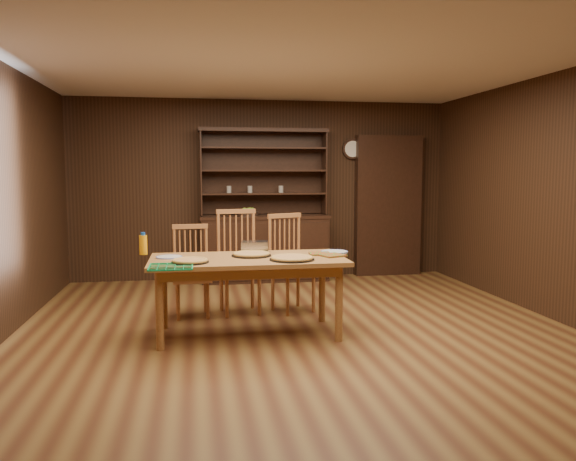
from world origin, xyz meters
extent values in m
plane|color=brown|center=(0.00, 0.00, 0.00)|extent=(6.00, 6.00, 0.00)
plane|color=silver|center=(0.00, 0.00, 2.60)|extent=(6.00, 6.00, 0.00)
plane|color=#361E11|center=(0.00, 3.00, 1.30)|extent=(5.50, 0.00, 5.50)
plane|color=#361E11|center=(0.00, -3.00, 1.30)|extent=(5.50, 0.00, 5.50)
plane|color=#361E11|center=(2.75, 0.00, 1.30)|extent=(0.00, 6.00, 6.00)
cube|color=black|center=(0.00, 2.74, 0.45)|extent=(1.80, 0.50, 0.90)
cube|color=black|center=(0.00, 2.74, 0.92)|extent=(1.84, 0.52, 0.04)
cube|color=black|center=(0.00, 2.97, 1.55)|extent=(1.80, 0.02, 1.20)
cube|color=black|center=(-0.89, 2.82, 1.55)|extent=(0.02, 0.32, 1.20)
cube|color=black|center=(0.89, 2.82, 1.55)|extent=(0.02, 0.32, 1.20)
cube|color=black|center=(0.00, 2.82, 2.15)|extent=(1.84, 0.34, 0.05)
cylinder|color=gray|center=(-0.50, 2.82, 1.31)|extent=(0.07, 0.07, 0.10)
cylinder|color=gray|center=(-0.20, 2.82, 1.31)|extent=(0.07, 0.07, 0.10)
cube|color=black|center=(1.90, 2.90, 1.05)|extent=(1.00, 0.18, 2.10)
cylinder|color=black|center=(1.35, 2.96, 1.90)|extent=(0.30, 0.04, 0.30)
cylinder|color=white|center=(1.35, 2.94, 1.90)|extent=(0.24, 0.01, 0.24)
cube|color=#A67539|center=(-0.50, 0.06, 0.73)|extent=(1.84, 0.92, 0.04)
cylinder|color=#A67539|center=(-1.30, -0.29, 0.35)|extent=(0.07, 0.07, 0.71)
cylinder|color=#A67539|center=(-1.30, 0.41, 0.35)|extent=(0.07, 0.07, 0.71)
cylinder|color=#A67539|center=(0.31, -0.29, 0.35)|extent=(0.07, 0.07, 0.71)
cylinder|color=#A67539|center=(0.31, 0.41, 0.35)|extent=(0.07, 0.07, 0.71)
cube|color=#B0673C|center=(-1.03, 0.84, 0.41)|extent=(0.43, 0.41, 0.04)
cylinder|color=#B0673C|center=(-1.17, 0.68, 0.20)|extent=(0.03, 0.03, 0.39)
cylinder|color=#B0673C|center=(-1.19, 0.97, 0.20)|extent=(0.03, 0.03, 0.39)
cylinder|color=#B0673C|center=(-0.87, 0.70, 0.20)|extent=(0.03, 0.03, 0.39)
cylinder|color=#B0673C|center=(-0.88, 0.99, 0.20)|extent=(0.03, 0.03, 0.39)
cube|color=#B0673C|center=(-1.04, 1.00, 0.97)|extent=(0.39, 0.06, 0.05)
cube|color=#B0673C|center=(-0.50, 0.90, 0.48)|extent=(0.52, 0.50, 0.04)
cylinder|color=#B0673C|center=(-0.66, 0.71, 0.23)|extent=(0.04, 0.04, 0.46)
cylinder|color=#B0673C|center=(-0.70, 1.04, 0.23)|extent=(0.04, 0.04, 0.46)
cylinder|color=#B0673C|center=(-0.31, 0.76, 0.23)|extent=(0.04, 0.04, 0.46)
cylinder|color=#B0673C|center=(-0.35, 1.09, 0.23)|extent=(0.04, 0.04, 0.46)
cube|color=#B0673C|center=(-0.53, 1.09, 1.12)|extent=(0.45, 0.09, 0.05)
cube|color=#B0673C|center=(0.09, 0.89, 0.46)|extent=(0.58, 0.57, 0.04)
cylinder|color=#B0673C|center=(-0.01, 0.68, 0.22)|extent=(0.04, 0.04, 0.44)
cylinder|color=#B0673C|center=(-0.13, 0.97, 0.22)|extent=(0.04, 0.04, 0.44)
cylinder|color=#B0673C|center=(0.31, 0.80, 0.22)|extent=(0.04, 0.04, 0.44)
cylinder|color=#B0673C|center=(0.19, 1.10, 0.22)|extent=(0.04, 0.04, 0.44)
cube|color=#B0673C|center=(0.02, 1.06, 1.07)|extent=(0.41, 0.19, 0.05)
cylinder|color=black|center=(-1.03, -0.16, 0.76)|extent=(0.34, 0.34, 0.01)
cylinder|color=tan|center=(-1.03, -0.16, 0.77)|extent=(0.31, 0.31, 0.02)
torus|color=gold|center=(-1.03, -0.16, 0.77)|extent=(0.32, 0.32, 0.03)
cylinder|color=black|center=(-0.10, -0.15, 0.76)|extent=(0.42, 0.42, 0.01)
cylinder|color=tan|center=(-0.10, -0.15, 0.77)|extent=(0.38, 0.38, 0.02)
torus|color=gold|center=(-0.10, -0.15, 0.77)|extent=(0.39, 0.39, 0.03)
cylinder|color=black|center=(-0.45, 0.16, 0.76)|extent=(0.39, 0.39, 0.01)
cylinder|color=tan|center=(-0.45, 0.16, 0.77)|extent=(0.35, 0.35, 0.02)
torus|color=gold|center=(-0.45, 0.16, 0.77)|extent=(0.36, 0.36, 0.03)
cylinder|color=white|center=(-1.23, 0.16, 0.76)|extent=(0.25, 0.25, 0.01)
torus|color=#343C9D|center=(-1.23, 0.16, 0.76)|extent=(0.25, 0.25, 0.01)
cylinder|color=white|center=(0.40, 0.25, 0.76)|extent=(0.27, 0.27, 0.01)
torus|color=#343C9D|center=(0.40, 0.25, 0.76)|extent=(0.28, 0.28, 0.01)
cube|color=silver|center=(-0.39, 0.43, 0.80)|extent=(0.29, 0.23, 0.11)
cylinder|color=#FFA20D|center=(-1.49, 0.43, 0.85)|extent=(0.08, 0.08, 0.19)
cylinder|color=#13439D|center=(-1.49, 0.43, 0.96)|extent=(0.04, 0.04, 0.03)
cube|color=#AC1315|center=(0.32, 0.02, 0.76)|extent=(0.28, 0.28, 0.02)
cube|color=#AC1315|center=(0.23, 0.15, 0.76)|extent=(0.23, 0.23, 0.02)
cylinder|color=black|center=(-0.24, 2.69, 0.97)|extent=(0.29, 0.29, 0.06)
sphere|color=#86BB32|center=(-0.29, 2.69, 1.02)|extent=(0.08, 0.08, 0.08)
sphere|color=#86BB32|center=(-0.21, 2.72, 1.02)|extent=(0.08, 0.08, 0.08)
sphere|color=#86BB32|center=(-0.24, 2.64, 1.02)|extent=(0.08, 0.08, 0.08)
sphere|color=#86BB32|center=(-0.18, 2.67, 1.02)|extent=(0.08, 0.08, 0.08)
camera|label=1|loc=(-0.98, -5.21, 1.56)|focal=35.00mm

